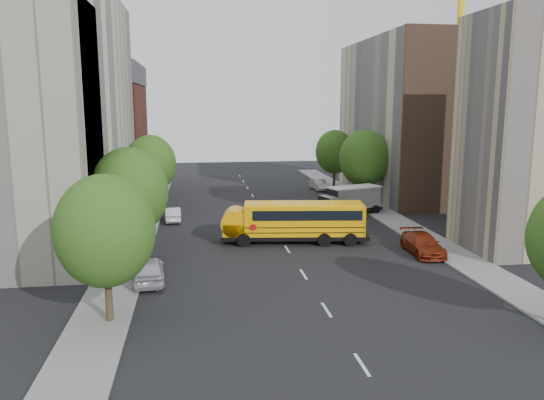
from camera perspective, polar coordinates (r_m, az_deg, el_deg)
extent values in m
plane|color=black|center=(41.57, 1.17, -4.59)|extent=(120.00, 120.00, 0.00)
cube|color=slate|center=(46.13, -14.15, -3.34)|extent=(3.00, 80.00, 0.12)
cube|color=slate|center=(49.32, 13.50, -2.44)|extent=(3.00, 80.00, 0.12)
cube|color=silver|center=(51.19, -0.67, -1.76)|extent=(0.15, 64.00, 0.01)
cube|color=beige|center=(47.04, -22.55, 8.69)|extent=(10.00, 26.00, 20.00)
cube|color=maroon|center=(68.71, -17.91, 6.28)|extent=(10.00, 15.00, 13.00)
cube|color=#C2B597|center=(36.99, -26.32, 5.88)|extent=(10.00, 7.00, 17.00)
cube|color=tan|center=(42.96, 26.88, 6.29)|extent=(10.00, 7.00, 17.00)
cube|color=#C2B597|center=(64.55, 14.31, 8.46)|extent=(10.00, 22.00, 18.00)
cube|color=brown|center=(54.54, 18.75, 7.97)|extent=(10.10, 0.30, 18.00)
cylinder|color=yellow|center=(76.30, 19.41, 14.82)|extent=(1.00, 1.00, 35.00)
cylinder|color=#38281C|center=(27.61, -17.15, -9.87)|extent=(0.36, 0.36, 2.70)
ellipsoid|color=#254612|center=(26.68, -17.52, -3.19)|extent=(4.80, 4.80, 5.52)
cylinder|color=#38281C|center=(37.06, -14.84, -4.48)|extent=(0.36, 0.36, 2.88)
ellipsoid|color=#254612|center=(36.35, -15.09, 0.90)|extent=(5.12, 5.12, 5.89)
cylinder|color=#38281C|center=(54.60, -12.76, 0.24)|extent=(0.36, 0.36, 2.81)
ellipsoid|color=#254612|center=(54.13, -12.90, 3.82)|extent=(4.99, 4.99, 5.74)
cylinder|color=#38281C|center=(57.20, 9.78, 0.86)|extent=(0.36, 0.36, 2.95)
ellipsoid|color=#254612|center=(56.73, 9.89, 4.46)|extent=(5.25, 5.25, 6.04)
cylinder|color=#38281C|center=(68.59, 6.69, 2.39)|extent=(0.36, 0.36, 2.74)
ellipsoid|color=#254612|center=(68.22, 6.75, 5.17)|extent=(4.86, 4.86, 5.59)
cube|color=black|center=(41.53, 2.43, -3.82)|extent=(11.61, 4.01, 0.30)
cube|color=#FFAF05|center=(41.28, 3.43, -2.03)|extent=(9.38, 3.68, 2.33)
cube|color=#FFAF05|center=(41.38, -4.04, -3.02)|extent=(2.11, 2.55, 1.02)
cube|color=black|center=(41.07, -2.58, -1.36)|extent=(0.80, 2.38, 1.22)
cube|color=#FFAF05|center=(41.05, 3.45, -0.41)|extent=(9.36, 3.48, 0.14)
cube|color=black|center=(41.19, 3.72, -1.34)|extent=(8.59, 3.63, 0.76)
cube|color=black|center=(41.46, 3.42, -3.13)|extent=(9.39, 3.74, 0.06)
cube|color=black|center=(41.37, 3.42, -2.58)|extent=(9.39, 3.74, 0.06)
cube|color=#FFAF05|center=(41.89, 9.75, -1.98)|extent=(0.47, 2.54, 2.33)
cube|color=#FFAF05|center=(40.91, -0.38, -0.28)|extent=(0.68, 0.68, 0.10)
cube|color=#FFAF05|center=(41.27, 6.68, -0.26)|extent=(0.68, 0.68, 0.10)
cylinder|color=#FFAF05|center=(41.26, -4.05, -2.33)|extent=(2.41, 2.59, 2.13)
cylinder|color=red|center=(39.91, -2.11, -2.97)|extent=(0.51, 0.10, 0.51)
cylinder|color=black|center=(40.27, -3.11, -4.35)|extent=(1.05, 0.43, 1.02)
cylinder|color=black|center=(42.73, -2.99, -3.49)|extent=(1.05, 0.43, 1.02)
cylinder|color=black|center=(40.51, 5.70, -4.29)|extent=(1.05, 0.43, 1.02)
cylinder|color=black|center=(42.96, 5.31, -3.45)|extent=(1.05, 0.43, 1.02)
cylinder|color=black|center=(40.80, 8.54, -4.25)|extent=(1.05, 0.43, 1.02)
cylinder|color=black|center=(43.23, 7.99, -3.42)|extent=(1.05, 0.43, 1.02)
cube|color=black|center=(52.43, 8.30, -0.98)|extent=(6.82, 4.06, 0.32)
cube|color=white|center=(52.53, 8.82, 0.28)|extent=(5.35, 3.49, 1.94)
cube|color=white|center=(50.98, 6.13, -0.33)|extent=(2.07, 2.42, 1.29)
cube|color=silver|center=(52.36, 8.85, 1.38)|extent=(5.59, 3.66, 0.13)
cylinder|color=black|center=(50.26, 6.77, -1.53)|extent=(0.95, 0.54, 0.91)
cylinder|color=black|center=(52.04, 5.47, -1.10)|extent=(0.95, 0.54, 0.91)
cylinder|color=black|center=(51.70, 9.17, -1.26)|extent=(0.95, 0.54, 0.91)
cylinder|color=black|center=(53.43, 7.83, -0.86)|extent=(0.95, 0.54, 0.91)
cylinder|color=black|center=(53.10, 11.26, -1.03)|extent=(0.95, 0.54, 0.91)
cylinder|color=black|center=(54.78, 9.89, -0.64)|extent=(0.95, 0.54, 0.91)
imported|color=#B9B7BF|center=(33.15, -13.16, -7.30)|extent=(2.26, 4.80, 1.59)
imported|color=silver|center=(49.81, -10.62, -1.51)|extent=(1.63, 4.03, 1.30)
imported|color=maroon|center=(39.80, 15.90, -4.57)|extent=(2.29, 5.15, 1.47)
imported|color=#A09F9B|center=(67.19, 5.08, 1.67)|extent=(1.80, 4.29, 1.38)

